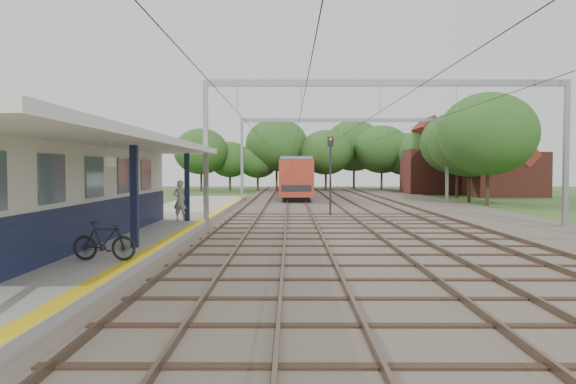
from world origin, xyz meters
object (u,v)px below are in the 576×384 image
object	(u,v)px
bicycle	(104,241)
train	(295,176)
signal_post	(330,165)
person	(180,201)

from	to	relation	value
bicycle	train	size ratio (longest dim) A/B	0.05
train	signal_post	distance (m)	29.51
train	signal_post	xyz separation A→B (m)	(1.85, -29.44, 0.96)
bicycle	signal_post	distance (m)	19.53
bicycle	train	bearing A→B (deg)	-1.31
person	signal_post	bearing A→B (deg)	-127.16
person	train	distance (m)	36.28
person	train	size ratio (longest dim) A/B	0.05
bicycle	train	world-z (taller)	train
train	person	bearing A→B (deg)	-99.07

